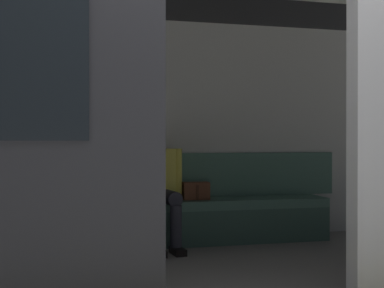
% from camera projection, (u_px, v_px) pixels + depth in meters
% --- Properties ---
extents(train_car, '(6.40, 2.65, 2.36)m').
position_uv_depth(train_car, '(195.00, 71.00, 3.82)').
color(train_car, silver).
rests_on(train_car, ground_plane).
extents(bench_seat, '(3.01, 0.44, 0.43)m').
position_uv_depth(bench_seat, '(180.00, 211.00, 4.79)').
color(bench_seat, '#4C7566').
rests_on(bench_seat, ground_plane).
extents(person_seated, '(0.55, 0.71, 1.16)m').
position_uv_depth(person_seated, '(156.00, 178.00, 4.68)').
color(person_seated, '#D8CC4C').
rests_on(person_seated, ground_plane).
extents(handbag, '(0.26, 0.15, 0.17)m').
position_uv_depth(handbag, '(196.00, 191.00, 4.86)').
color(handbag, brown).
rests_on(handbag, bench_seat).
extents(book, '(0.24, 0.27, 0.03)m').
position_uv_depth(book, '(119.00, 200.00, 4.74)').
color(book, gold).
rests_on(book, bench_seat).
extents(grab_pole_door, '(0.04, 0.04, 2.22)m').
position_uv_depth(grab_pole_door, '(159.00, 124.00, 3.06)').
color(grab_pole_door, silver).
rests_on(grab_pole_door, ground_plane).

